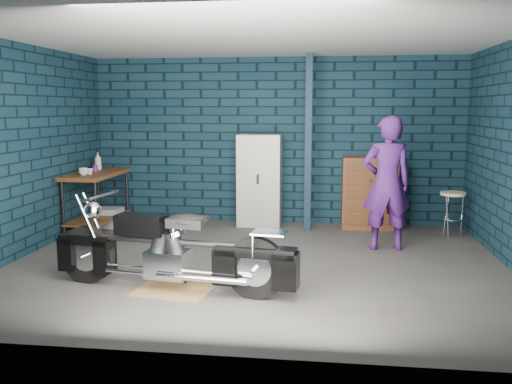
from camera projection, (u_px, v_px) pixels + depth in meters
ground at (256, 264)px, 6.62m from camera, size 6.00×6.00×0.00m
room_walls at (262, 107)px, 6.87m from camera, size 6.02×5.01×2.71m
support_post at (308, 144)px, 8.25m from camera, size 0.10×0.10×2.70m
workbench at (97, 201)px, 8.37m from camera, size 0.60×1.40×0.91m
drip_mat at (173, 290)px, 5.66m from camera, size 0.85×0.68×0.01m
motorcycle at (172, 244)px, 5.58m from camera, size 2.31×0.92×0.99m
person at (387, 183)px, 7.19m from camera, size 0.70×0.51×1.79m
storage_bin at (106, 217)px, 8.68m from camera, size 0.48×0.34×0.30m
locker at (260, 180)px, 8.72m from camera, size 0.69×0.49×1.47m
tool_chest at (369, 193)px, 8.53m from camera, size 0.85×0.47×1.13m
shop_stool at (452, 214)px, 7.98m from camera, size 0.41×0.41×0.67m
cup_a at (84, 172)px, 7.91m from camera, size 0.16×0.16×0.11m
cup_b at (90, 171)px, 8.04m from camera, size 0.12×0.12×0.09m
mug_purple at (95, 168)px, 8.32m from camera, size 0.10×0.10×0.11m
bottle at (98, 161)px, 8.63m from camera, size 0.14×0.14×0.28m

